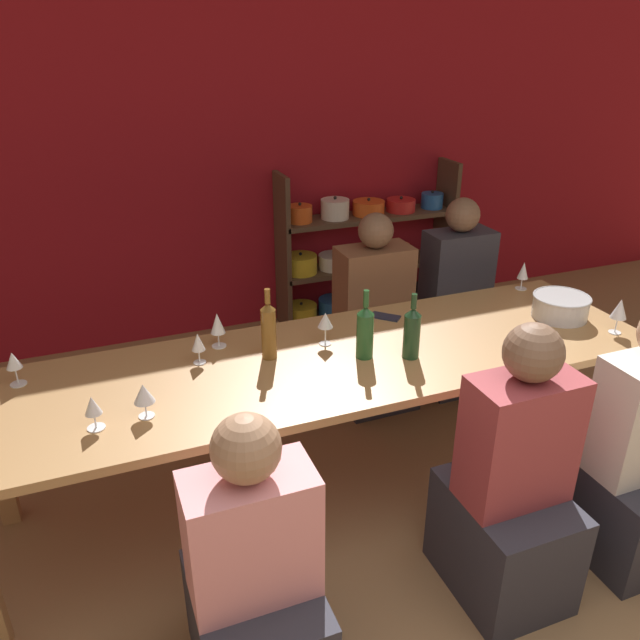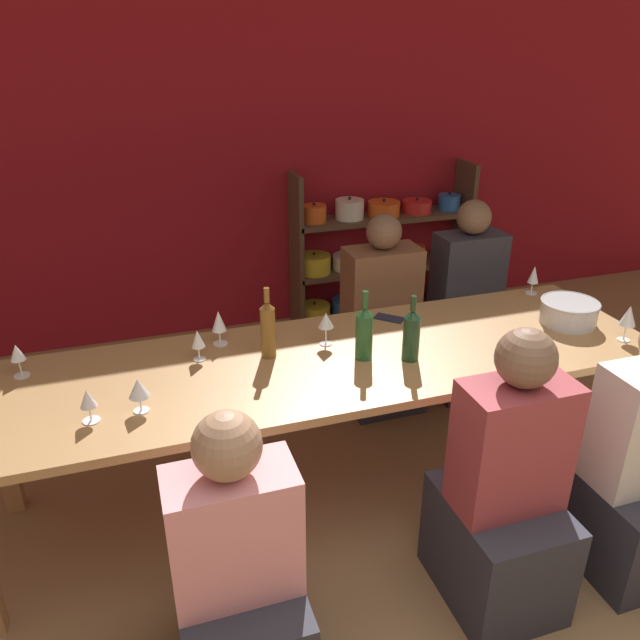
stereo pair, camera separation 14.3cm
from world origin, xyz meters
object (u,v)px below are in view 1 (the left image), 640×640
Objects in this scene: dining_table at (328,372)px; wine_glass_white_b at (198,343)px; wine_glass_empty_c at (13,362)px; cell_phone at (385,317)px; wine_glass_empty_a at (144,394)px; wine_bottle_dark at (269,330)px; shelf_unit at (360,259)px; person_near_b at (633,467)px; wine_glass_empty_d at (325,321)px; mixing_bowl at (561,306)px; wine_glass_white_a at (93,407)px; wine_bottle_green at (365,331)px; wine_glass_red_a at (217,325)px; wine_glass_red_b at (523,272)px; wine_bottle_amber at (412,332)px; person_far_a at (453,318)px; wine_glass_empty_b at (620,309)px; person_near_c at (255,593)px; person_near_a at (509,500)px; person_far_b at (372,335)px.

wine_glass_white_b reaches higher than dining_table.
cell_phone is (1.76, 0.04, -0.10)m from wine_glass_empty_c.
wine_bottle_dark is at bearing 25.96° from wine_glass_empty_a.
wine_bottle_dark is (-1.30, -1.82, 0.43)m from shelf_unit.
person_near_b is (1.34, -0.91, -0.48)m from wine_bottle_dark.
wine_bottle_dark is 0.29m from wine_glass_empty_d.
mixing_bowl is 2.11× the size of wine_glass_white_a.
dining_table is at bearing 164.07° from wine_bottle_green.
dining_table is 0.55m from cell_phone.
wine_glass_red_b is (1.80, 0.07, -0.01)m from wine_glass_red_a.
wine_bottle_dark is 0.66m from wine_glass_empty_a.
wine_bottle_amber is 2.25× the size of wine_glass_white_a.
wine_glass_red_a is 1.73m from person_far_a.
shelf_unit reaches higher than wine_glass_empty_b.
person_near_c is at bearing -179.27° from person_near_b.
wine_bottle_green is 1.20m from person_near_c.
cell_phone is 0.14× the size of person_near_c.
wine_glass_empty_a is 0.94× the size of wine_glass_empty_c.
wine_glass_red_b is at bearing 4.40° from cell_phone.
wine_bottle_green is 1.29m from person_near_b.
wine_bottle_green is at bearing 45.73° from person_near_c.
wine_glass_empty_b is 1.22× the size of wine_glass_white_b.
person_near_a reaches higher than dining_table.
wine_bottle_dark reaches higher than dining_table.
wine_glass_empty_a is 0.83m from person_near_c.
wine_glass_white_a is 0.89m from person_near_c.
wine_glass_empty_d is (0.29, 0.03, -0.02)m from wine_bottle_dark.
wine_glass_empty_b is 1.40m from person_far_b.
dining_table is at bearing 169.24° from wine_glass_empty_b.
wine_glass_empty_b is (2.26, -0.09, 0.03)m from wine_glass_empty_a.
person_far_b is at bearing 14.61° from wine_glass_empty_c.
wine_glass_empty_c is (-1.67, 0.39, -0.02)m from wine_bottle_amber.
shelf_unit is 10.00× the size of wine_glass_empty_a.
wine_glass_empty_d is at bearing 6.21° from wine_bottle_dark.
wine_bottle_green is 1.27m from wine_glass_red_b.
person_near_a reaches higher than wine_bottle_amber.
person_far_b is (-0.57, 0.01, -0.02)m from person_far_a.
wine_bottle_dark is (-0.41, 0.15, 0.01)m from wine_bottle_green.
wine_glass_white_b is at bearing -132.84° from wine_glass_red_a.
dining_table is at bearing -118.70° from shelf_unit.
wine_glass_white_a is at bearing -172.95° from wine_bottle_green.
dining_table is 2.54× the size of person_far_a.
wine_glass_red_a reaches higher than cell_phone.
shelf_unit is 8.40× the size of wine_glass_red_a.
wine_bottle_amber is 1.38m from wine_glass_white_a.
dining_table is 19.24× the size of wine_glass_red_b.
person_near_b is 1.64m from person_far_b.
dining_table is 21.81× the size of wine_glass_empty_a.
mixing_bowl is 0.29m from wine_glass_empty_b.
mixing_bowl is 0.24× the size of person_near_a.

